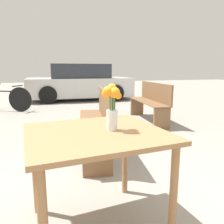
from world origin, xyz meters
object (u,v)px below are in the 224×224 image
object	(u,v)px
flower_vase	(112,106)
parked_car	(79,83)
bench_near	(151,101)
bench_middle	(99,119)
table_front	(96,146)
bicycle	(4,99)

from	to	relation	value
flower_vase	parked_car	distance (m)	7.18
bench_near	bench_middle	bearing A→B (deg)	-137.24
bench_near	parked_car	xyz separation A→B (m)	(-0.88, 4.19, 0.17)
flower_vase	parked_car	xyz separation A→B (m)	(0.96, 7.11, -0.25)
table_front	bicycle	xyz separation A→B (m)	(-1.34, 5.23, -0.27)
parked_car	bench_near	bearing A→B (deg)	-78.09
bicycle	parked_car	xyz separation A→B (m)	(2.40, 1.87, 0.28)
table_front	parked_car	world-z (taller)	parked_car
flower_vase	bench_near	bearing A→B (deg)	57.74
table_front	bench_middle	world-z (taller)	bench_middle
table_front	flower_vase	xyz separation A→B (m)	(0.11, -0.01, 0.27)
bench_middle	bicycle	size ratio (longest dim) A/B	1.12
parked_car	table_front	bearing A→B (deg)	-98.53
flower_vase	bench_middle	xyz separation A→B (m)	(0.28, 1.48, -0.43)
table_front	parked_car	size ratio (longest dim) A/B	0.25
table_front	bench_near	world-z (taller)	bench_near
bicycle	bench_middle	bearing A→B (deg)	-65.34
table_front	parked_car	bearing A→B (deg)	81.47
bench_near	parked_car	distance (m)	4.29
flower_vase	bench_near	xyz separation A→B (m)	(1.84, 2.92, -0.43)
bicycle	parked_car	size ratio (longest dim) A/B	0.38
bench_middle	parked_car	distance (m)	5.68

